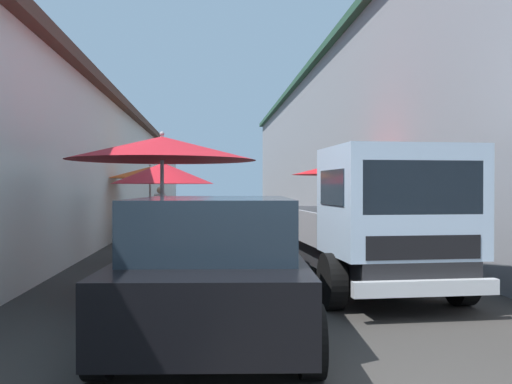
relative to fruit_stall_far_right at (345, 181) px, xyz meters
The scene contains 12 objects.
ground 5.21m from the fruit_stall_far_right, 30.26° to the left, with size 90.00×90.00×0.00m, color #33302D.
building_left_whitewash 11.47m from the fruit_stall_far_right, 55.46° to the left, with size 49.80×7.50×4.20m.
building_right_concrete 8.06m from the fruit_stall_far_right, 34.60° to the right, with size 49.80×7.50×6.65m.
fruit_stall_far_right is the anchor object (origin of this frame).
fruit_stall_near_left 5.65m from the fruit_stall_far_right, 60.06° to the left, with size 2.42×2.42×2.21m.
fruit_stall_mid_lane 6.04m from the fruit_stall_far_right, 139.37° to the left, with size 2.82×2.82×2.39m.
fruit_stall_far_left 4.33m from the fruit_stall_far_right, 105.85° to the left, with size 2.16×2.16×2.15m.
hatchback_car 7.83m from the fruit_stall_far_right, 155.99° to the left, with size 4.01×2.12×1.45m.
delivery_truck 5.36m from the fruit_stall_far_right, behind, with size 5.01×2.19×2.08m.
vendor_by_crates 6.57m from the fruit_stall_far_right, 47.06° to the left, with size 0.55×0.40×1.56m.
parked_scooter 2.77m from the fruit_stall_far_right, 154.06° to the left, with size 1.69×0.40×1.14m.
plastic_stool 5.26m from the fruit_stall_far_right, 69.98° to the left, with size 0.30×0.30×0.43m.
Camera 1 is at (-3.61, 0.72, 1.56)m, focal length 38.60 mm.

